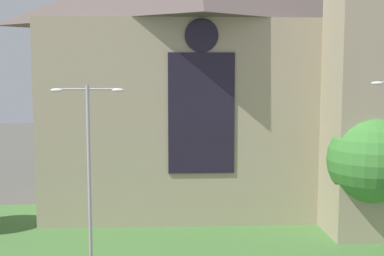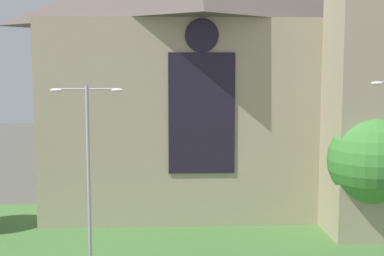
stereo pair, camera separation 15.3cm
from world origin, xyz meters
TOP-DOWN VIEW (x-y plane):
  - ground at (0.00, 10.00)m, footprint 160.00×160.00m
  - grass_verge at (0.00, 8.00)m, footprint 120.00×20.00m
  - church_building at (2.10, 16.99)m, footprint 23.20×16.20m
  - tree_right_near at (11.47, 8.29)m, footprint 5.27×5.27m
  - streetlamp_near at (-4.59, 2.40)m, footprint 3.37×0.26m

SIDE VIEW (x-z plane):
  - ground at x=0.00m, z-range 0.00..0.00m
  - grass_verge at x=0.00m, z-range 0.00..0.01m
  - tree_right_near at x=11.47m, z-range 1.19..8.89m
  - streetlamp_near at x=-4.59m, z-range 1.18..10.89m
  - church_building at x=2.10m, z-range -2.73..23.27m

